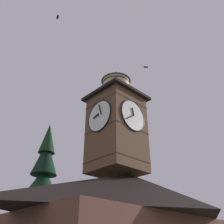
{
  "coord_description": "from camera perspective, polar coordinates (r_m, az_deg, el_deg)",
  "views": [
    {
      "loc": [
        14.21,
        11.14,
        1.67
      ],
      "look_at": [
        0.33,
        -3.45,
        12.87
      ],
      "focal_mm": 41.35,
      "sensor_mm": 36.0,
      "label": 1
    }
  ],
  "objects": [
    {
      "name": "flying_bird_low",
      "position": [
        30.36,
        7.51,
        9.83
      ],
      "size": [
        0.5,
        0.48,
        0.15
      ],
      "color": "black"
    },
    {
      "name": "clock_tower",
      "position": [
        22.12,
        0.97,
        -2.63
      ],
      "size": [
        4.5,
        4.5,
        9.95
      ],
      "color": "brown",
      "rests_on": "building_main"
    },
    {
      "name": "building_main",
      "position": [
        20.02,
        4.16,
        -23.23
      ],
      "size": [
        16.55,
        9.59,
        7.2
      ],
      "color": "brown",
      "rests_on": "ground_plane"
    },
    {
      "name": "moon",
      "position": [
        63.03,
        -17.05,
        -15.5
      ],
      "size": [
        1.57,
        1.57,
        1.57
      ],
      "color": "silver"
    },
    {
      "name": "flying_bird_high",
      "position": [
        28.17,
        -11.93,
        19.89
      ],
      "size": [
        0.36,
        0.54,
        0.13
      ],
      "color": "black"
    },
    {
      "name": "pine_tree_behind",
      "position": [
        24.83,
        -15.7,
        -18.99
      ],
      "size": [
        4.92,
        4.92,
        13.41
      ],
      "color": "#473323",
      "rests_on": "ground_plane"
    }
  ]
}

